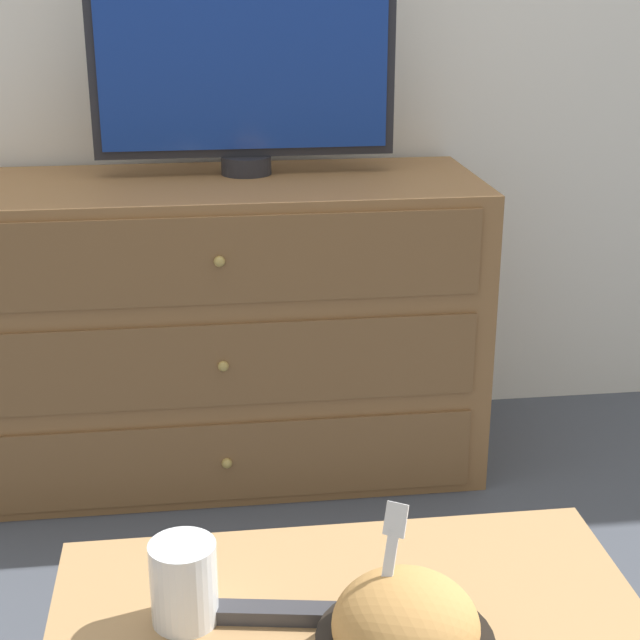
# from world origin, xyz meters

# --- Properties ---
(ground_plane) EXTENTS (12.00, 12.00, 0.00)m
(ground_plane) POSITION_xyz_m (0.00, 0.00, 0.00)
(ground_plane) COLOR #474C56
(dresser) EXTENTS (1.23, 0.49, 0.71)m
(dresser) POSITION_xyz_m (0.08, -0.27, 0.36)
(dresser) COLOR olive
(dresser) RESTS_ON ground_plane
(tv) EXTENTS (0.70, 0.12, 0.46)m
(tv) POSITION_xyz_m (0.15, -0.19, 0.96)
(tv) COLOR #232328
(tv) RESTS_ON dresser
(takeout_bowl) EXTENTS (0.19, 0.19, 0.18)m
(takeout_bowl) POSITION_xyz_m (0.23, -1.64, 0.51)
(takeout_bowl) COLOR black
(takeout_bowl) RESTS_ON coffee_table
(drink_cup) EXTENTS (0.08, 0.08, 0.10)m
(drink_cup) POSITION_xyz_m (0.00, -1.53, 0.51)
(drink_cup) COLOR beige
(drink_cup) RESTS_ON coffee_table
(remote_control) EXTENTS (0.15, 0.05, 0.02)m
(remote_control) POSITION_xyz_m (0.10, -1.54, 0.48)
(remote_control) COLOR #38383D
(remote_control) RESTS_ON coffee_table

